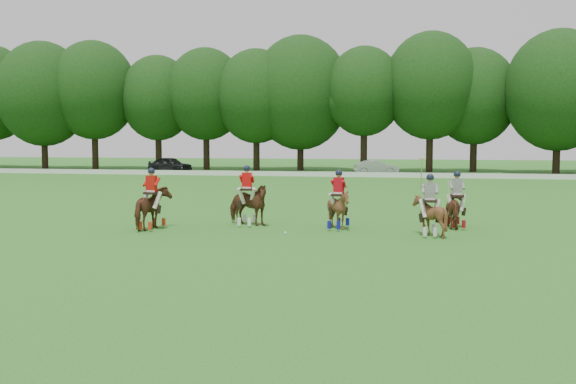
% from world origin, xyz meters
% --- Properties ---
extents(ground, '(180.00, 180.00, 0.00)m').
position_xyz_m(ground, '(0.00, 0.00, 0.00)').
color(ground, '#276A1E').
rests_on(ground, ground).
extents(tree_line, '(117.98, 14.32, 14.75)m').
position_xyz_m(tree_line, '(0.26, 48.05, 8.23)').
color(tree_line, black).
rests_on(tree_line, ground).
extents(boundary_rail, '(120.00, 0.10, 0.44)m').
position_xyz_m(boundary_rail, '(0.00, 38.00, 0.22)').
color(boundary_rail, white).
rests_on(boundary_rail, ground).
extents(car_left, '(4.94, 2.98, 1.57)m').
position_xyz_m(car_left, '(-19.14, 42.50, 0.79)').
color(car_left, black).
rests_on(car_left, ground).
extents(car_mid, '(4.37, 2.29, 1.37)m').
position_xyz_m(car_mid, '(1.61, 42.50, 0.68)').
color(car_mid, '#9E9FA3').
rests_on(car_mid, ground).
extents(polo_red_a, '(1.17, 1.90, 2.28)m').
position_xyz_m(polo_red_a, '(-4.11, 3.29, 0.82)').
color(polo_red_a, '#472213').
rests_on(polo_red_a, ground).
extents(polo_red_b, '(1.72, 1.51, 2.33)m').
position_xyz_m(polo_red_b, '(-0.97, 5.07, 0.84)').
color(polo_red_b, '#472213').
rests_on(polo_red_b, ground).
extents(polo_red_c, '(1.44, 1.56, 2.20)m').
position_xyz_m(polo_red_c, '(2.63, 4.75, 0.78)').
color(polo_red_c, '#472213').
rests_on(polo_red_c, ground).
extents(polo_stripe_a, '(1.07, 1.76, 2.14)m').
position_xyz_m(polo_stripe_a, '(6.93, 5.95, 0.76)').
color(polo_stripe_a, '#472213').
rests_on(polo_stripe_a, ground).
extents(polo_stripe_b, '(1.18, 1.32, 2.69)m').
position_xyz_m(polo_stripe_b, '(5.91, 3.67, 0.76)').
color(polo_stripe_b, '#472213').
rests_on(polo_stripe_b, ground).
extents(polo_ball, '(0.09, 0.09, 0.09)m').
position_xyz_m(polo_ball, '(0.95, 3.13, 0.04)').
color(polo_ball, white).
rests_on(polo_ball, ground).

